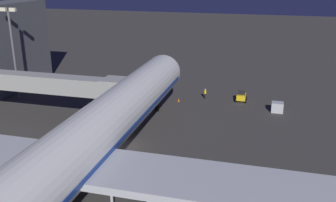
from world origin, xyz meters
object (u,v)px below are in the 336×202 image
at_px(jet_bridge, 56,84).
at_px(ground_crew_by_belt_loader, 205,93).
at_px(airliner_at_gate, 75,153).
at_px(baggage_container_near_belt, 277,107).
at_px(apron_floodlight_mast, 13,47).
at_px(traffic_cone_nose_port, 179,100).
at_px(traffic_cone_nose_starboard, 154,98).
at_px(baggage_tug_lead, 241,97).

distance_m(jet_bridge, ground_crew_by_belt_loader, 25.61).
xyz_separation_m(airliner_at_gate, ground_crew_by_belt_loader, (-6.34, -34.88, -4.48)).
height_order(jet_bridge, baggage_container_near_belt, jet_bridge).
xyz_separation_m(apron_floodlight_mast, traffic_cone_nose_port, (-27.70, -5.59, -8.98)).
bearing_deg(apron_floodlight_mast, airliner_at_gate, 133.84).
bearing_deg(apron_floodlight_mast, baggage_container_near_belt, -173.85).
bearing_deg(airliner_at_gate, traffic_cone_nose_port, -93.92).
distance_m(traffic_cone_nose_port, traffic_cone_nose_starboard, 4.40).
relative_size(jet_bridge, baggage_container_near_belt, 13.81).
bearing_deg(airliner_at_gate, ground_crew_by_belt_loader, -100.30).
height_order(airliner_at_gate, jet_bridge, airliner_at_gate).
bearing_deg(baggage_container_near_belt, airliner_at_gate, 59.25).
bearing_deg(traffic_cone_nose_starboard, baggage_tug_lead, -168.39).
height_order(apron_floodlight_mast, ground_crew_by_belt_loader, apron_floodlight_mast).
bearing_deg(ground_crew_by_belt_loader, baggage_tug_lead, -177.25).
bearing_deg(airliner_at_gate, jet_bridge, -55.12).
height_order(baggage_tug_lead, ground_crew_by_belt_loader, baggage_tug_lead).
height_order(baggage_container_near_belt, traffic_cone_nose_port, baggage_container_near_belt).
relative_size(baggage_tug_lead, traffic_cone_nose_starboard, 4.09).
xyz_separation_m(baggage_tug_lead, ground_crew_by_belt_loader, (6.28, 0.30, 0.22)).
bearing_deg(airliner_at_gate, traffic_cone_nose_starboard, -86.08).
relative_size(ground_crew_by_belt_loader, traffic_cone_nose_port, 3.27).
relative_size(apron_floodlight_mast, ground_crew_by_belt_loader, 8.73).
bearing_deg(ground_crew_by_belt_loader, baggage_container_near_belt, 163.78).
distance_m(baggage_tug_lead, traffic_cone_nose_port, 10.87).
height_order(jet_bridge, ground_crew_by_belt_loader, jet_bridge).
xyz_separation_m(baggage_container_near_belt, traffic_cone_nose_port, (16.43, -0.83, -0.53)).
xyz_separation_m(jet_bridge, traffic_cone_nose_port, (-15.63, -12.88, -5.32)).
bearing_deg(ground_crew_by_belt_loader, traffic_cone_nose_port, 33.54).
height_order(jet_bridge, apron_floodlight_mast, apron_floodlight_mast).
bearing_deg(baggage_tug_lead, traffic_cone_nose_starboard, 11.61).
bearing_deg(baggage_tug_lead, airliner_at_gate, 70.27).
distance_m(airliner_at_gate, traffic_cone_nose_port, 32.63).
xyz_separation_m(airliner_at_gate, apron_floodlight_mast, (25.50, -26.55, 3.78)).
height_order(airliner_at_gate, traffic_cone_nose_starboard, airliner_at_gate).
bearing_deg(traffic_cone_nose_port, ground_crew_by_belt_loader, -146.46).
relative_size(apron_floodlight_mast, traffic_cone_nose_port, 28.57).
relative_size(airliner_at_gate, traffic_cone_nose_starboard, 120.85).
bearing_deg(apron_floodlight_mast, jet_bridge, 148.89).
relative_size(baggage_container_near_belt, ground_crew_by_belt_loader, 1.02).
distance_m(baggage_container_near_belt, traffic_cone_nose_port, 16.46).
height_order(baggage_container_near_belt, traffic_cone_nose_starboard, baggage_container_near_belt).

